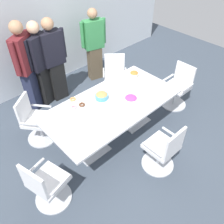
{
  "coord_description": "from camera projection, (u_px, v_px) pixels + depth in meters",
  "views": [
    {
      "loc": [
        -2.14,
        -2.27,
        3.31
      ],
      "look_at": [
        0.0,
        0.0,
        0.55
      ],
      "focal_mm": 37.7,
      "sensor_mm": 36.0,
      "label": 1
    }
  ],
  "objects": [
    {
      "name": "snack_bowl_pretzels",
      "position": [
        134.0,
        74.0,
        4.62
      ],
      "size": [
        0.17,
        0.17,
        0.12
      ],
      "color": "beige",
      "rests_on": "conference_table"
    },
    {
      "name": "person_standing_0",
      "position": [
        26.0,
        66.0,
        4.5
      ],
      "size": [
        0.55,
        0.43,
        1.86
      ],
      "rotation": [
        0.0,
        0.0,
        -2.54
      ],
      "color": "#232842",
      "rests_on": "ground"
    },
    {
      "name": "ground_plane",
      "position": [
        112.0,
        134.0,
        4.53
      ],
      "size": [
        10.0,
        10.0,
        0.01
      ],
      "primitive_type": "cube",
      "color": "#3D4754"
    },
    {
      "name": "office_chair_1",
      "position": [
        115.0,
        78.0,
        5.25
      ],
      "size": [
        0.76,
        0.76,
        0.91
      ],
      "rotation": [
        0.0,
        0.0,
        -3.86
      ],
      "color": "silver",
      "rests_on": "ground"
    },
    {
      "name": "office_chair_0",
      "position": [
        178.0,
        88.0,
        4.95
      ],
      "size": [
        0.54,
        0.54,
        0.91
      ],
      "rotation": [
        0.0,
        0.0,
        1.57
      ],
      "color": "silver",
      "rests_on": "ground"
    },
    {
      "name": "office_chair_3",
      "position": [
        47.0,
        186.0,
        3.23
      ],
      "size": [
        0.65,
        0.65,
        0.91
      ],
      "rotation": [
        0.0,
        0.0,
        -1.33
      ],
      "color": "silver",
      "rests_on": "ground"
    },
    {
      "name": "office_chair_4",
      "position": [
        163.0,
        151.0,
        3.7
      ],
      "size": [
        0.55,
        0.55,
        0.91
      ],
      "rotation": [
        0.0,
        0.0,
        -0.01
      ],
      "color": "silver",
      "rests_on": "ground"
    },
    {
      "name": "person_standing_2",
      "position": [
        54.0,
        60.0,
        4.77
      ],
      "size": [
        0.61,
        0.24,
        1.8
      ],
      "rotation": [
        0.0,
        0.0,
        -3.2
      ],
      "color": "black",
      "rests_on": "ground"
    },
    {
      "name": "snack_bowl_candy_mix",
      "position": [
        131.0,
        99.0,
        4.03
      ],
      "size": [
        0.23,
        0.23,
        0.12
      ],
      "color": "white",
      "rests_on": "conference_table"
    },
    {
      "name": "snack_bowl_cookies",
      "position": [
        102.0,
        96.0,
        4.1
      ],
      "size": [
        0.23,
        0.23,
        0.12
      ],
      "color": "#4C9EC6",
      "rests_on": "conference_table"
    },
    {
      "name": "donut_platter",
      "position": [
        76.0,
        103.0,
        4.01
      ],
      "size": [
        0.34,
        0.34,
        0.04
      ],
      "color": "white",
      "rests_on": "conference_table"
    },
    {
      "name": "office_chair_2",
      "position": [
        36.0,
        122.0,
        4.19
      ],
      "size": [
        0.76,
        0.76,
        0.91
      ],
      "rotation": [
        0.0,
        0.0,
        -2.46
      ],
      "color": "silver",
      "rests_on": "ground"
    },
    {
      "name": "napkin_pile",
      "position": [
        85.0,
        125.0,
        3.59
      ],
      "size": [
        0.18,
        0.18,
        0.08
      ],
      "primitive_type": "cube",
      "color": "white",
      "rests_on": "conference_table"
    },
    {
      "name": "person_standing_1",
      "position": [
        41.0,
        64.0,
        4.68
      ],
      "size": [
        0.61,
        0.34,
        1.78
      ],
      "rotation": [
        0.0,
        0.0,
        -2.83
      ],
      "color": "black",
      "rests_on": "ground"
    },
    {
      "name": "conference_table",
      "position": [
        112.0,
        109.0,
        4.12
      ],
      "size": [
        2.4,
        1.2,
        0.75
      ],
      "color": "silver",
      "rests_on": "ground"
    },
    {
      "name": "plate_stack",
      "position": [
        129.0,
        89.0,
        4.32
      ],
      "size": [
        0.22,
        0.22,
        0.03
      ],
      "color": "white",
      "rests_on": "conference_table"
    },
    {
      "name": "person_standing_3",
      "position": [
        94.0,
        45.0,
        5.43
      ],
      "size": [
        0.61,
        0.33,
        1.7
      ],
      "rotation": [
        0.0,
        0.0,
        -3.41
      ],
      "color": "brown",
      "rests_on": "ground"
    },
    {
      "name": "back_wall",
      "position": [
        33.0,
        26.0,
        4.91
      ],
      "size": [
        8.0,
        0.1,
        2.8
      ],
      "primitive_type": "cube",
      "color": "silver",
      "rests_on": "ground"
    }
  ]
}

